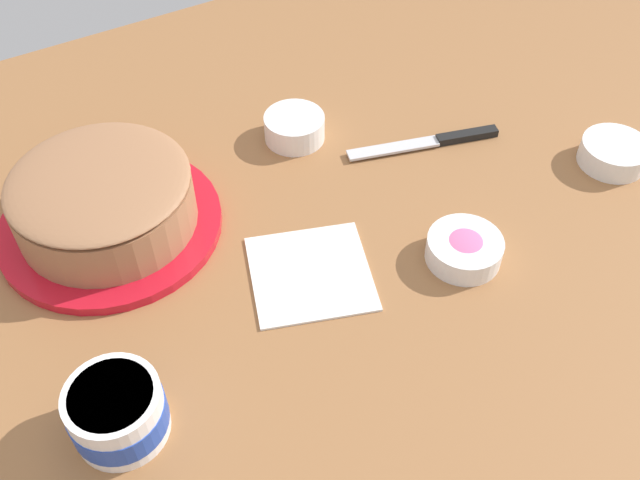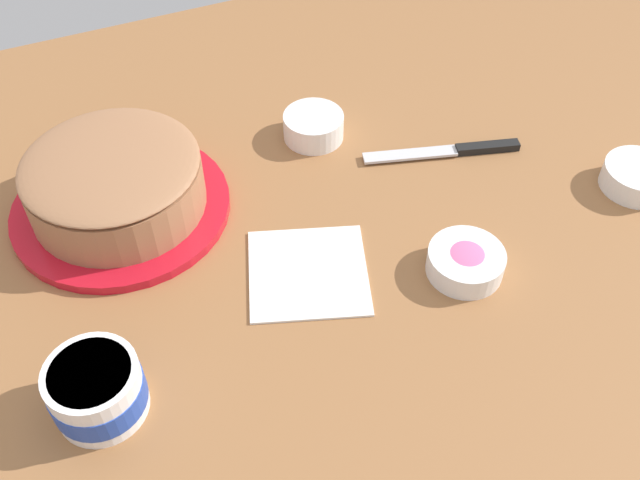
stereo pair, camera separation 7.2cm
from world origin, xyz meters
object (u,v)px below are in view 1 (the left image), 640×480
Objects in this scene: sprinkle_bowl_blue at (614,152)px; sprinkle_bowl_rainbow at (294,127)px; frosted_cake at (105,204)px; paper_napkin at (310,272)px; frosting_tub at (116,410)px; spreading_knife at (437,141)px; sprinkle_bowl_pink at (464,248)px.

sprinkle_bowl_rainbow is at bearing 142.60° from sprinkle_bowl_blue.
sprinkle_bowl_rainbow is at bearing 7.60° from frosted_cake.
frosted_cake is at bearing 132.68° from paper_napkin.
frosting_tub is 0.61m from spreading_knife.
frosting_tub reaches higher than sprinkle_bowl_blue.
paper_napkin is (-0.18, 0.08, -0.02)m from sprinkle_bowl_pink.
frosted_cake is at bearing 142.89° from sprinkle_bowl_pink.
frosted_cake is 0.30m from frosting_tub.
frosting_tub reaches higher than paper_napkin.
spreading_knife is at bearing -34.28° from sprinkle_bowl_rainbow.
sprinkle_bowl_blue is 1.00× the size of sprinkle_bowl_pink.
spreading_knife is at bearing 139.97° from sprinkle_bowl_blue.
sprinkle_bowl_pink is (-0.30, -0.04, -0.00)m from sprinkle_bowl_blue.
paper_napkin is (0.19, -0.21, -0.04)m from frosted_cake.
frosted_cake is 1.28× the size of spreading_knife.
paper_napkin is (-0.29, -0.13, -0.00)m from spreading_knife.
spreading_knife is 1.55× the size of paper_napkin.
frosting_tub is 0.77m from sprinkle_bowl_blue.
sprinkle_bowl_blue is at bearing -4.51° from paper_napkin.
sprinkle_bowl_rainbow is (-0.37, 0.29, 0.00)m from sprinkle_bowl_blue.
frosted_cake is 0.28m from paper_napkin.
frosting_tub reaches higher than spreading_knife.
spreading_knife is at bearing 19.98° from frosting_tub.
sprinkle_bowl_rainbow is 0.93× the size of sprinkle_bowl_pink.
frosting_tub is 0.46m from sprinkle_bowl_pink.
spreading_knife is 2.55× the size of sprinkle_bowl_rainbow.
sprinkle_bowl_rainbow is 0.33m from sprinkle_bowl_pink.
paper_napkin is at bearing -47.32° from frosted_cake.
sprinkle_bowl_rainbow is at bearing 145.72° from spreading_knife.
sprinkle_bowl_rainbow reaches higher than spreading_knife.
frosted_cake reaches higher than spreading_knife.
spreading_knife is 0.32m from paper_napkin.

